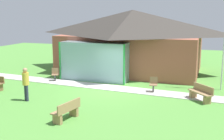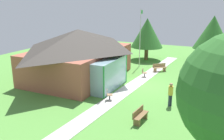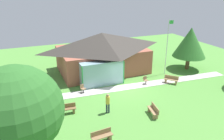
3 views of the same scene
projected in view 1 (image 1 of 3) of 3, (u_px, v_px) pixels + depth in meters
ground_plane at (109, 91)px, 16.93m from camera, size 44.00×44.00×0.00m
pavilion at (131, 40)px, 22.30m from camera, size 11.11×8.66×4.74m
footpath at (113, 88)px, 17.53m from camera, size 24.86×2.97×0.03m
bench_mid_right at (201, 93)px, 14.92m from camera, size 1.33×1.41×0.84m
bench_front_center at (67, 111)px, 12.22m from camera, size 0.70×1.55×0.84m
patio_chair_west at (55, 75)px, 19.34m from camera, size 0.59×0.59×0.86m
patio_chair_lawn_spare at (153, 85)px, 16.60m from camera, size 0.50×0.50×0.86m
visitor_strolling_lawn at (26, 82)px, 14.82m from camera, size 0.34×0.34×1.74m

